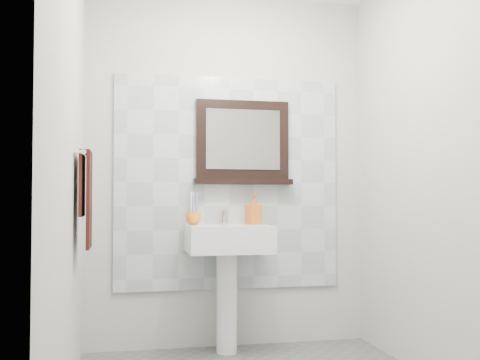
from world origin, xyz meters
name	(u,v)px	position (x,y,z in m)	size (l,w,h in m)	color
back_wall	(229,169)	(0.00, 1.10, 1.25)	(2.00, 0.01, 2.50)	#B9B7B0
front_wall	(353,133)	(0.00, -1.10, 1.25)	(2.00, 0.01, 2.50)	#B9B7B0
left_wall	(68,154)	(-1.00, 0.00, 1.25)	(0.01, 2.20, 2.50)	#B9B7B0
right_wall	(441,160)	(1.00, 0.00, 1.25)	(0.01, 2.20, 2.50)	#B9B7B0
splashback	(229,183)	(0.00, 1.09, 1.15)	(1.60, 0.02, 1.50)	#B0BABF
pedestal_sink	(228,252)	(-0.05, 0.87, 0.68)	(0.55, 0.44, 0.96)	white
toothbrush_cup	(194,218)	(-0.26, 0.99, 0.90)	(0.10, 0.10, 0.08)	orange
toothbrushes	(194,206)	(-0.26, 0.99, 0.98)	(0.05, 0.04, 0.21)	white
soap_dispenser	(253,210)	(0.15, 0.97, 0.96)	(0.09, 0.09, 0.20)	#C23C16
framed_mirror	(242,145)	(0.09, 1.06, 1.42)	(0.71, 0.11, 0.60)	black
towel_bar	(85,155)	(-0.95, 0.46, 1.28)	(0.07, 0.40, 0.03)	silver
hand_towel	(86,192)	(-0.94, 0.46, 1.07)	(0.06, 0.30, 0.55)	black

